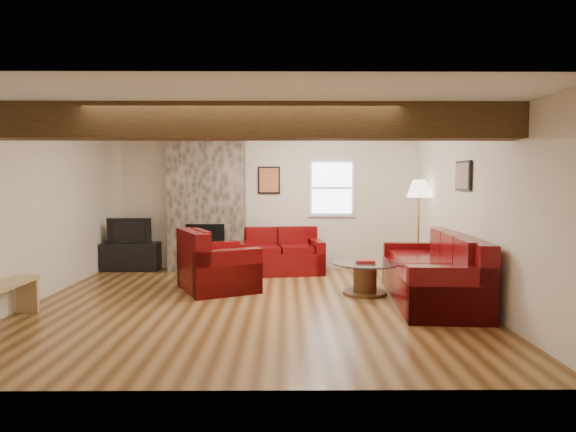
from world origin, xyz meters
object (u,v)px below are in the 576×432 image
(loveseat, at_px, (279,251))
(floor_lamp, at_px, (419,194))
(coffee_table, at_px, (365,278))
(tv_cabinet, at_px, (131,256))
(sofa_three, at_px, (430,268))
(armchair_red, at_px, (218,260))
(television, at_px, (130,230))

(loveseat, xyz_separation_m, floor_lamp, (2.46, -0.33, 1.05))
(loveseat, distance_m, coffee_table, 2.12)
(floor_lamp, bearing_deg, loveseat, 172.25)
(loveseat, height_order, tv_cabinet, loveseat)
(loveseat, xyz_separation_m, coffee_table, (1.30, -1.67, -0.17))
(sofa_three, bearing_deg, coffee_table, -112.05)
(tv_cabinet, relative_size, floor_lamp, 0.61)
(sofa_three, relative_size, coffee_table, 2.49)
(sofa_three, height_order, armchair_red, sofa_three)
(television, bearing_deg, floor_lamp, -6.89)
(armchair_red, relative_size, coffee_table, 1.18)
(television, relative_size, floor_lamp, 0.48)
(coffee_table, xyz_separation_m, tv_cabinet, (-4.09, 1.97, 0.02))
(sofa_three, bearing_deg, tv_cabinet, -111.44)
(television, bearing_deg, armchair_red, -41.33)
(coffee_table, relative_size, tv_cabinet, 0.93)
(floor_lamp, bearing_deg, tv_cabinet, 173.11)
(tv_cabinet, bearing_deg, coffee_table, -25.76)
(floor_lamp, bearing_deg, coffee_table, -130.88)
(armchair_red, bearing_deg, sofa_three, -129.63)
(coffee_table, height_order, floor_lamp, floor_lamp)
(loveseat, height_order, television, television)
(sofa_three, xyz_separation_m, television, (-4.93, 2.39, 0.29))
(sofa_three, xyz_separation_m, loveseat, (-2.14, 2.09, -0.06))
(television, bearing_deg, sofa_three, -25.89)
(loveseat, distance_m, floor_lamp, 2.69)
(armchair_red, bearing_deg, tv_cabinet, 22.81)
(armchair_red, xyz_separation_m, floor_lamp, (3.38, 1.01, 0.99))
(armchair_red, xyz_separation_m, tv_cabinet, (-1.87, 1.64, -0.20))
(loveseat, bearing_deg, television, 165.02)
(sofa_three, height_order, loveseat, sofa_three)
(tv_cabinet, xyz_separation_m, floor_lamp, (5.25, -0.63, 1.20))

